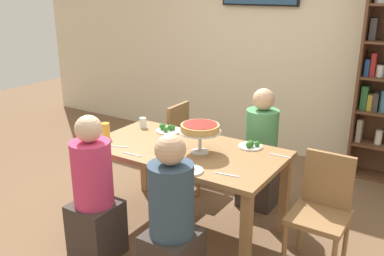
{
  "coord_description": "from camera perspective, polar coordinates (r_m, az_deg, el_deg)",
  "views": [
    {
      "loc": [
        1.79,
        -2.72,
        2.01
      ],
      "look_at": [
        0.0,
        0.1,
        0.89
      ],
      "focal_mm": 39.4,
      "sensor_mm": 36.0,
      "label": 1
    }
  ],
  "objects": [
    {
      "name": "cutlery_knife_far",
      "position": [
        3.58,
        -9.98,
        -2.47
      ],
      "size": [
        0.18,
        0.07,
        0.0
      ],
      "primitive_type": "cube",
      "rotation": [
        0.0,
        0.0,
        0.32
      ],
      "color": "silver",
      "rests_on": "dining_table"
    },
    {
      "name": "cutlery_fork_far",
      "position": [
        3.02,
        4.73,
        -6.31
      ],
      "size": [
        0.18,
        0.04,
        0.0
      ],
      "primitive_type": "cube",
      "rotation": [
        0.0,
        0.0,
        0.15
      ],
      "color": "silver",
      "rests_on": "dining_table"
    },
    {
      "name": "cutlery_fork_near",
      "position": [
        3.4,
        -8.03,
        -3.56
      ],
      "size": [
        0.18,
        0.02,
        0.0
      ],
      "primitive_type": "cube",
      "rotation": [
        0.0,
        0.0,
        0.04
      ],
      "color": "silver",
      "rests_on": "dining_table"
    },
    {
      "name": "diner_near_right",
      "position": [
        2.88,
        -2.78,
        -13.34
      ],
      "size": [
        0.34,
        0.34,
        1.15
      ],
      "rotation": [
        0.0,
        0.0,
        1.57
      ],
      "color": "#382D28",
      "rests_on": "ground_plane"
    },
    {
      "name": "chair_head_east",
      "position": [
        3.27,
        17.17,
        -10.16
      ],
      "size": [
        0.4,
        0.4,
        0.87
      ],
      "rotation": [
        0.0,
        0.0,
        3.14
      ],
      "color": "olive",
      "rests_on": "ground_plane"
    },
    {
      "name": "diner_far_right",
      "position": [
        4.03,
        9.25,
        -3.86
      ],
      "size": [
        0.34,
        0.34,
        1.15
      ],
      "rotation": [
        0.0,
        0.0,
        -1.57
      ],
      "color": "#382D28",
      "rests_on": "ground_plane"
    },
    {
      "name": "beer_glass_amber_tall",
      "position": [
        3.79,
        -11.64,
        -0.34
      ],
      "size": [
        0.08,
        0.08,
        0.14
      ],
      "primitive_type": "cylinder",
      "color": "gold",
      "rests_on": "dining_table"
    },
    {
      "name": "cutlery_spare_fork",
      "position": [
        3.41,
        11.83,
        -3.69
      ],
      "size": [
        0.18,
        0.02,
        0.0
      ],
      "primitive_type": "cube",
      "rotation": [
        0.0,
        0.0,
        3.16
      ],
      "color": "silver",
      "rests_on": "dining_table"
    },
    {
      "name": "water_glass_clear_near",
      "position": [
        4.02,
        -6.65,
        0.73
      ],
      "size": [
        0.07,
        0.07,
        0.1
      ],
      "primitive_type": "cylinder",
      "color": "white",
      "rests_on": "dining_table"
    },
    {
      "name": "salad_plate_spare",
      "position": [
        3.9,
        -3.26,
        -0.18
      ],
      "size": [
        0.24,
        0.24,
        0.07
      ],
      "color": "white",
      "rests_on": "dining_table"
    },
    {
      "name": "rear_partition",
      "position": [
        5.27,
        12.59,
        11.47
      ],
      "size": [
        8.0,
        0.12,
        2.8
      ],
      "primitive_type": "cube",
      "color": "beige",
      "rests_on": "ground_plane"
    },
    {
      "name": "cutlery_knife_near",
      "position": [
        3.75,
        1.75,
        -1.21
      ],
      "size": [
        0.17,
        0.08,
        0.0
      ],
      "primitive_type": "cube",
      "rotation": [
        0.0,
        0.0,
        3.54
      ],
      "color": "silver",
      "rests_on": "dining_table"
    },
    {
      "name": "dining_table",
      "position": [
        3.53,
        -0.87,
        -4.18
      ],
      "size": [
        1.61,
        0.87,
        0.74
      ],
      "color": "olive",
      "rests_on": "ground_plane"
    },
    {
      "name": "ground_plane",
      "position": [
        3.83,
        -0.82,
        -13.15
      ],
      "size": [
        12.0,
        12.0,
        0.0
      ],
      "primitive_type": "plane",
      "color": "brown"
    },
    {
      "name": "salad_plate_near_diner",
      "position": [
        3.07,
        -0.48,
        -5.44
      ],
      "size": [
        0.2,
        0.2,
        0.07
      ],
      "color": "white",
      "rests_on": "dining_table"
    },
    {
      "name": "chair_far_left",
      "position": [
        4.37,
        -0.64,
        -1.9
      ],
      "size": [
        0.4,
        0.4,
        0.87
      ],
      "rotation": [
        0.0,
        0.0,
        -1.57
      ],
      "color": "olive",
      "rests_on": "ground_plane"
    },
    {
      "name": "diner_near_left",
      "position": [
        3.31,
        -13.1,
        -9.3
      ],
      "size": [
        0.34,
        0.34,
        1.15
      ],
      "rotation": [
        0.0,
        0.0,
        1.57
      ],
      "color": "#382D28",
      "rests_on": "ground_plane"
    },
    {
      "name": "water_glass_clear_far",
      "position": [
        3.68,
        -12.57,
        -1.26
      ],
      "size": [
        0.07,
        0.07,
        0.1
      ],
      "primitive_type": "cylinder",
      "color": "white",
      "rests_on": "dining_table"
    },
    {
      "name": "deep_dish_pizza_stand",
      "position": [
        3.35,
        1.09,
        -0.18
      ],
      "size": [
        0.34,
        0.34,
        0.24
      ],
      "color": "silver",
      "rests_on": "dining_table"
    },
    {
      "name": "salad_plate_far_diner",
      "position": [
        3.53,
        7.96,
        -2.33
      ],
      "size": [
        0.2,
        0.2,
        0.07
      ],
      "color": "white",
      "rests_on": "dining_table"
    }
  ]
}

